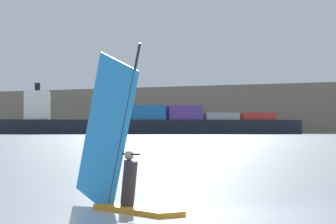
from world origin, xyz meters
TOP-DOWN VIEW (x-y plane):
  - ground_plane at (0.00, 0.00)m, footprint 4000.00×4000.00m
  - windsurfer at (-2.63, 0.51)m, footprint 3.29×3.14m
  - cargo_ship at (-113.94, 540.00)m, footprint 216.09×89.50m
  - distant_headland at (-80.74, 865.34)m, footprint 1080.00×544.82m

SIDE VIEW (x-z plane):
  - ground_plane at x=0.00m, z-range 0.00..0.00m
  - windsurfer at x=-2.63m, z-range -1.01..3.08m
  - cargo_ship at x=-113.94m, z-range -9.74..27.11m
  - distant_headland at x=-80.74m, z-range 0.00..46.38m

